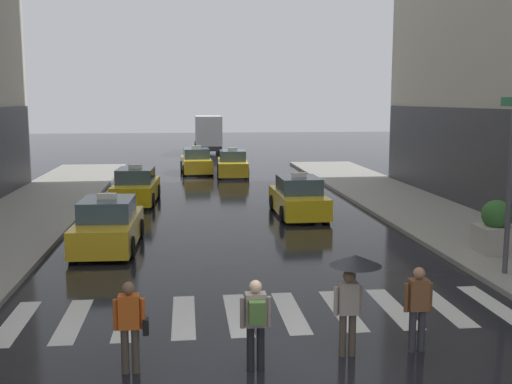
{
  "coord_description": "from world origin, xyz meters",
  "views": [
    {
      "loc": [
        -1.69,
        -10.2,
        4.75
      ],
      "look_at": [
        0.38,
        8.0,
        2.01
      ],
      "focal_mm": 43.29,
      "sensor_mm": 36.0,
      "label": 1
    }
  ],
  "objects_px": {
    "pedestrian_with_backpack": "(256,318)",
    "pedestrian_with_handbag": "(130,322)",
    "taxi_lead": "(108,226)",
    "pedestrian_with_umbrella": "(353,277)",
    "taxi_third": "(136,187)",
    "taxi_fourth": "(233,164)",
    "pedestrian_plain_coat": "(418,304)",
    "taxi_second": "(298,198)",
    "planter_near_corner": "(496,228)",
    "box_truck": "(208,133)",
    "taxi_fifth": "(196,162)"
  },
  "relations": [
    {
      "from": "pedestrian_with_backpack",
      "to": "pedestrian_with_handbag",
      "type": "xyz_separation_m",
      "value": [
        -2.18,
        0.18,
        -0.04
      ]
    },
    {
      "from": "taxi_lead",
      "to": "pedestrian_with_umbrella",
      "type": "relative_size",
      "value": 2.37
    },
    {
      "from": "taxi_third",
      "to": "pedestrian_with_backpack",
      "type": "distance_m",
      "value": 18.83
    },
    {
      "from": "taxi_fourth",
      "to": "pedestrian_plain_coat",
      "type": "bearing_deg",
      "value": -87.08
    },
    {
      "from": "taxi_second",
      "to": "pedestrian_plain_coat",
      "type": "xyz_separation_m",
      "value": [
        -0.27,
        -13.98,
        0.21
      ]
    },
    {
      "from": "taxi_lead",
      "to": "taxi_fourth",
      "type": "bearing_deg",
      "value": 73.71
    },
    {
      "from": "taxi_fourth",
      "to": "pedestrian_with_handbag",
      "type": "xyz_separation_m",
      "value": [
        -3.91,
        -28.03,
        0.21
      ]
    },
    {
      "from": "taxi_second",
      "to": "taxi_third",
      "type": "bearing_deg",
      "value": 149.89
    },
    {
      "from": "pedestrian_with_backpack",
      "to": "pedestrian_with_handbag",
      "type": "height_order",
      "value": "same"
    },
    {
      "from": "taxi_fourth",
      "to": "pedestrian_with_handbag",
      "type": "distance_m",
      "value": 28.3
    },
    {
      "from": "pedestrian_with_umbrella",
      "to": "planter_near_corner",
      "type": "xyz_separation_m",
      "value": [
        6.33,
        6.73,
        -0.64
      ]
    },
    {
      "from": "planter_near_corner",
      "to": "pedestrian_with_backpack",
      "type": "bearing_deg",
      "value": -138.67
    },
    {
      "from": "box_truck",
      "to": "pedestrian_with_umbrella",
      "type": "height_order",
      "value": "box_truck"
    },
    {
      "from": "taxi_second",
      "to": "taxi_fifth",
      "type": "relative_size",
      "value": 0.99
    },
    {
      "from": "box_truck",
      "to": "pedestrian_with_backpack",
      "type": "distance_m",
      "value": 45.0
    },
    {
      "from": "planter_near_corner",
      "to": "pedestrian_with_umbrella",
      "type": "bearing_deg",
      "value": -133.22
    },
    {
      "from": "taxi_fifth",
      "to": "pedestrian_with_handbag",
      "type": "bearing_deg",
      "value": -93.19
    },
    {
      "from": "box_truck",
      "to": "pedestrian_with_handbag",
      "type": "bearing_deg",
      "value": -93.8
    },
    {
      "from": "pedestrian_with_handbag",
      "to": "taxi_second",
      "type": "bearing_deg",
      "value": 68.66
    },
    {
      "from": "box_truck",
      "to": "taxi_third",
      "type": "bearing_deg",
      "value": -99.22
    },
    {
      "from": "taxi_fourth",
      "to": "pedestrian_with_umbrella",
      "type": "distance_m",
      "value": 27.76
    },
    {
      "from": "taxi_fourth",
      "to": "taxi_third",
      "type": "bearing_deg",
      "value": -118.29
    },
    {
      "from": "taxi_fifth",
      "to": "box_truck",
      "type": "distance_m",
      "value": 15.01
    },
    {
      "from": "pedestrian_with_backpack",
      "to": "planter_near_corner",
      "type": "height_order",
      "value": "planter_near_corner"
    },
    {
      "from": "taxi_fifth",
      "to": "planter_near_corner",
      "type": "bearing_deg",
      "value": -69.22
    },
    {
      "from": "planter_near_corner",
      "to": "taxi_second",
      "type": "bearing_deg",
      "value": 123.09
    },
    {
      "from": "taxi_second",
      "to": "pedestrian_with_umbrella",
      "type": "xyz_separation_m",
      "value": [
        -1.56,
        -14.04,
        0.79
      ]
    },
    {
      "from": "box_truck",
      "to": "pedestrian_plain_coat",
      "type": "relative_size",
      "value": 4.57
    },
    {
      "from": "taxi_third",
      "to": "box_truck",
      "type": "relative_size",
      "value": 0.61
    },
    {
      "from": "taxi_fourth",
      "to": "planter_near_corner",
      "type": "distance_m",
      "value": 21.99
    },
    {
      "from": "pedestrian_plain_coat",
      "to": "taxi_fourth",
      "type": "bearing_deg",
      "value": 92.92
    },
    {
      "from": "taxi_fourth",
      "to": "pedestrian_with_umbrella",
      "type": "xyz_separation_m",
      "value": [
        0.12,
        -27.75,
        0.79
      ]
    },
    {
      "from": "pedestrian_with_backpack",
      "to": "taxi_fourth",
      "type": "bearing_deg",
      "value": 86.49
    },
    {
      "from": "taxi_fifth",
      "to": "box_truck",
      "type": "height_order",
      "value": "box_truck"
    },
    {
      "from": "pedestrian_with_backpack",
      "to": "planter_near_corner",
      "type": "distance_m",
      "value": 10.89
    },
    {
      "from": "taxi_third",
      "to": "box_truck",
      "type": "bearing_deg",
      "value": 80.78
    },
    {
      "from": "taxi_second",
      "to": "pedestrian_with_umbrella",
      "type": "height_order",
      "value": "pedestrian_with_umbrella"
    },
    {
      "from": "taxi_fourth",
      "to": "pedestrian_with_backpack",
      "type": "distance_m",
      "value": 28.26
    },
    {
      "from": "pedestrian_with_umbrella",
      "to": "pedestrian_plain_coat",
      "type": "bearing_deg",
      "value": 2.59
    },
    {
      "from": "taxi_second",
      "to": "box_truck",
      "type": "xyz_separation_m",
      "value": [
        -2.61,
        30.49,
        1.13
      ]
    },
    {
      "from": "pedestrian_with_umbrella",
      "to": "pedestrian_with_handbag",
      "type": "bearing_deg",
      "value": -176.09
    },
    {
      "from": "taxi_lead",
      "to": "taxi_fifth",
      "type": "bearing_deg",
      "value": 81.14
    },
    {
      "from": "taxi_third",
      "to": "pedestrian_plain_coat",
      "type": "height_order",
      "value": "taxi_third"
    },
    {
      "from": "taxi_third",
      "to": "taxi_fourth",
      "type": "xyz_separation_m",
      "value": [
        5.22,
        9.71,
        0.0
      ]
    },
    {
      "from": "taxi_second",
      "to": "pedestrian_with_umbrella",
      "type": "bearing_deg",
      "value": -96.36
    },
    {
      "from": "taxi_fifth",
      "to": "pedestrian_with_backpack",
      "type": "xyz_separation_m",
      "value": [
        0.51,
        -30.08,
        0.25
      ]
    },
    {
      "from": "pedestrian_with_umbrella",
      "to": "planter_near_corner",
      "type": "bearing_deg",
      "value": 46.78
    },
    {
      "from": "taxi_fourth",
      "to": "pedestrian_with_handbag",
      "type": "relative_size",
      "value": 2.79
    },
    {
      "from": "taxi_third",
      "to": "pedestrian_plain_coat",
      "type": "relative_size",
      "value": 2.8
    },
    {
      "from": "planter_near_corner",
      "to": "taxi_third",
      "type": "bearing_deg",
      "value": 135.89
    }
  ]
}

